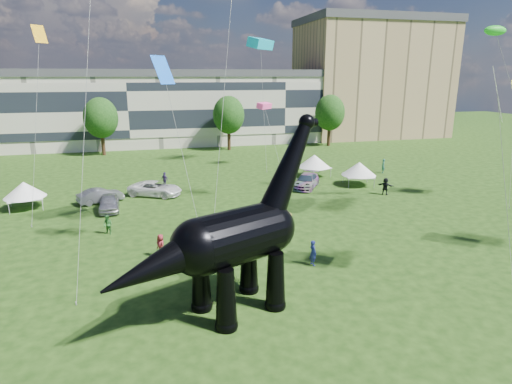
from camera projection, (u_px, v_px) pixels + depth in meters
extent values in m
plane|color=#16330C|center=(272.00, 337.00, 20.51)|extent=(220.00, 220.00, 0.00)
cube|color=beige|center=(129.00, 111.00, 74.99)|extent=(78.00, 11.00, 12.00)
cube|color=tan|center=(370.00, 81.00, 87.88)|extent=(28.00, 18.00, 22.00)
cylinder|color=#382314|center=(103.00, 145.00, 66.79)|extent=(0.56, 0.56, 3.20)
ellipsoid|color=#14380F|center=(100.00, 114.00, 65.54)|extent=(5.20, 5.20, 6.24)
cylinder|color=#382314|center=(229.00, 140.00, 71.54)|extent=(0.56, 0.56, 3.20)
ellipsoid|color=#14380F|center=(229.00, 112.00, 70.29)|extent=(5.20, 5.20, 6.24)
cylinder|color=#382314|center=(329.00, 137.00, 75.81)|extent=(0.56, 0.56, 3.20)
ellipsoid|color=#14380F|center=(330.00, 110.00, 74.57)|extent=(5.20, 5.20, 6.24)
cone|color=black|center=(226.00, 299.00, 20.77)|extent=(1.45, 1.45, 3.18)
sphere|color=black|center=(227.00, 325.00, 21.14)|extent=(1.17, 1.17, 1.17)
cone|color=black|center=(201.00, 282.00, 22.53)|extent=(1.45, 1.45, 3.18)
sphere|color=black|center=(202.00, 306.00, 22.90)|extent=(1.17, 1.17, 1.17)
cone|color=black|center=(276.00, 281.00, 22.67)|extent=(1.45, 1.45, 3.18)
sphere|color=black|center=(275.00, 304.00, 23.04)|extent=(1.17, 1.17, 1.17)
cone|color=black|center=(249.00, 266.00, 24.44)|extent=(1.45, 1.45, 3.18)
sphere|color=black|center=(249.00, 288.00, 24.81)|extent=(1.17, 1.17, 1.17)
cylinder|color=black|center=(236.00, 237.00, 21.87)|extent=(5.24, 4.43, 2.86)
sphere|color=black|center=(199.00, 247.00, 20.54)|extent=(2.86, 2.86, 2.86)
sphere|color=black|center=(269.00, 227.00, 23.20)|extent=(2.76, 2.76, 2.76)
cone|color=black|center=(288.00, 169.00, 23.16)|extent=(4.30, 3.08, 5.62)
sphere|color=black|center=(307.00, 122.00, 23.30)|extent=(0.89, 0.89, 0.89)
cylinder|color=black|center=(311.00, 123.00, 23.50)|extent=(0.87, 0.73, 0.47)
cone|color=black|center=(157.00, 266.00, 19.32)|extent=(6.03, 4.32, 3.12)
imported|color=#BAB9BF|center=(109.00, 203.00, 39.46)|extent=(1.99, 4.50, 1.50)
imported|color=slate|center=(100.00, 196.00, 41.93)|extent=(4.58, 3.05, 1.43)
imported|color=white|center=(155.00, 189.00, 44.32)|extent=(6.04, 4.78, 1.53)
imported|color=#595960|center=(306.00, 181.00, 47.49)|extent=(4.70, 5.57, 1.53)
cube|color=white|center=(359.00, 176.00, 48.52)|extent=(3.66, 3.66, 0.12)
cone|color=white|center=(359.00, 169.00, 48.31)|extent=(4.63, 4.63, 1.52)
cylinder|color=#999999|center=(349.00, 183.00, 47.27)|extent=(0.06, 0.06, 1.12)
cylinder|color=#999999|center=(374.00, 183.00, 47.33)|extent=(0.06, 0.06, 1.12)
cylinder|color=#999999|center=(343.00, 178.00, 50.01)|extent=(0.06, 0.06, 1.12)
cylinder|color=#999999|center=(367.00, 177.00, 50.07)|extent=(0.06, 0.06, 1.12)
cube|color=white|center=(314.00, 168.00, 52.60)|extent=(4.06, 4.06, 0.12)
cone|color=white|center=(314.00, 161.00, 52.38)|extent=(5.14, 5.14, 1.56)
cylinder|color=#999999|center=(313.00, 176.00, 50.79)|extent=(0.06, 0.06, 1.14)
cylinder|color=#999999|center=(331.00, 173.00, 52.44)|extent=(0.06, 0.06, 1.14)
cylinder|color=#999999|center=(297.00, 172.00, 53.06)|extent=(0.06, 0.06, 1.14)
cylinder|color=#999999|center=(314.00, 169.00, 54.71)|extent=(0.06, 0.06, 1.14)
cube|color=white|center=(25.00, 197.00, 39.99)|extent=(3.47, 3.47, 0.12)
cone|color=white|center=(24.00, 189.00, 39.79)|extent=(4.40, 4.40, 1.46)
cylinder|color=#999999|center=(9.00, 209.00, 38.37)|extent=(0.06, 0.06, 1.07)
cylinder|color=#999999|center=(43.00, 205.00, 39.55)|extent=(0.06, 0.06, 1.07)
cylinder|color=#999999|center=(10.00, 201.00, 40.72)|extent=(0.06, 0.06, 1.07)
cylinder|color=#999999|center=(42.00, 198.00, 41.89)|extent=(0.06, 0.06, 1.07)
imported|color=navy|center=(313.00, 253.00, 28.04)|extent=(0.53, 0.70, 1.73)
imported|color=black|center=(385.00, 186.00, 44.68)|extent=(1.56, 1.59, 1.82)
imported|color=olive|center=(288.00, 223.00, 33.55)|extent=(1.29, 0.92, 1.81)
imported|color=#2E7467|center=(383.00, 166.00, 54.73)|extent=(0.62, 0.76, 1.80)
imported|color=#452F6B|center=(165.00, 180.00, 47.87)|extent=(0.97, 0.99, 1.67)
imported|color=maroon|center=(161.00, 246.00, 29.33)|extent=(0.81, 0.95, 1.65)
imported|color=#2E732E|center=(108.00, 225.00, 33.52)|extent=(0.96, 0.92, 1.57)
plane|color=#E9A00C|center=(39.00, 34.00, 36.41)|extent=(1.51, 1.41, 1.49)
ellipsoid|color=green|center=(495.00, 31.00, 36.50)|extent=(2.14, 2.24, 0.83)
cube|color=#F94595|center=(264.00, 106.00, 56.81)|extent=(2.44, 2.37, 0.90)
cube|color=#0C9ABC|center=(260.00, 44.00, 56.31)|extent=(4.22, 4.17, 1.61)
plane|color=white|center=(497.00, 94.00, 22.82)|extent=(2.56, 2.74, 2.85)
plane|color=blue|center=(163.00, 70.00, 27.21)|extent=(1.90, 1.96, 1.78)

